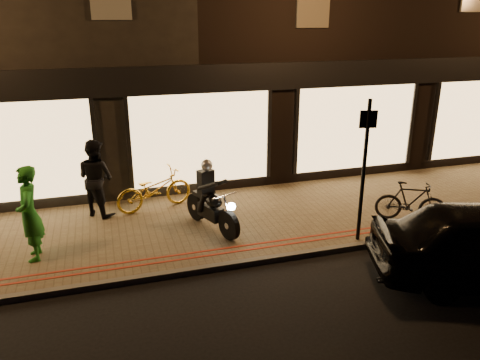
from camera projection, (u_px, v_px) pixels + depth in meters
The scene contains 11 objects.
ground at pixel (247, 267), 9.13m from camera, with size 90.00×90.00×0.00m, color black.
sidewalk at pixel (221, 223), 10.91m from camera, with size 50.00×4.00×0.12m, color brown.
kerb_stone at pixel (246, 263), 9.15m from camera, with size 50.00×0.14×0.12m, color #59544C.
red_kerb_lines at pixel (239, 249), 9.58m from camera, with size 50.00×0.26×0.01m.
building_row at pixel (168, 28), 15.85m from camera, with size 48.00×10.11×8.50m.
motorcycle at pixel (211, 203), 10.33m from camera, with size 0.86×1.86×1.59m.
sign_post at pixel (364, 164), 9.46m from camera, with size 0.35×0.11×3.00m.
bicycle_gold at pixel (154, 189), 11.44m from camera, with size 0.67×1.91×1.00m, color gold.
bicycle_dark at pixel (411, 202), 10.76m from camera, with size 0.45×1.58×0.95m, color black.
person_green at pixel (29, 214), 8.92m from camera, with size 0.69×0.45×1.89m, color #1F761F.
person_dark at pixel (96, 178), 10.97m from camera, with size 0.90×0.70×1.85m, color black.
Camera 1 is at (-2.46, -7.67, 4.61)m, focal length 35.00 mm.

